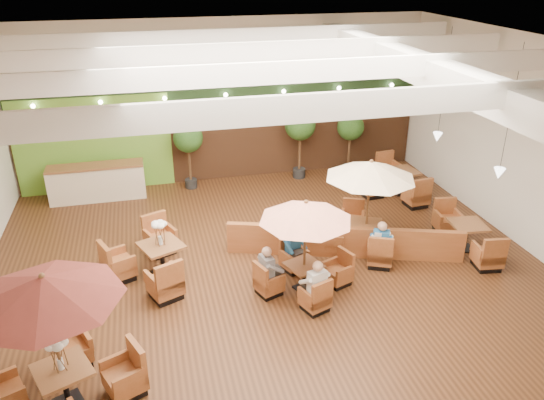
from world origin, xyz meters
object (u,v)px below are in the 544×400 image
object	(u,v)px
table_0	(51,319)
topiary_0	(188,140)
booth_divider	(344,242)
table_4	(466,237)
service_counter	(97,182)
diner_1	(294,245)
topiary_2	(350,129)
table_5	(393,183)
topiary_1	(300,128)
table_2	(367,186)
diner_0	(316,281)
diner_2	(269,266)
diner_3	(381,239)
diner_4	(381,239)
table_1	(305,229)
table_3	(150,259)

from	to	relation	value
table_0	topiary_0	distance (m)	9.70
booth_divider	table_4	xyz separation A→B (m)	(3.34, -0.44, -0.05)
service_counter	topiary_0	bearing A→B (deg)	3.78
table_0	diner_1	bearing A→B (deg)	9.41
table_0	topiary_0	world-z (taller)	table_0
topiary_0	diner_1	xyz separation A→B (m)	(1.97, -5.90, -0.96)
booth_divider	topiary_2	world-z (taller)	topiary_2
table_0	table_5	world-z (taller)	table_0
topiary_1	topiary_0	bearing A→B (deg)	180.00
topiary_1	diner_1	xyz separation A→B (m)	(-1.89, -5.90, -1.11)
booth_divider	diner_1	size ratio (longest dim) A/B	8.30
table_2	topiary_1	size ratio (longest dim) A/B	1.09
diner_0	diner_1	distance (m)	1.71
table_0	diner_2	world-z (taller)	table_0
table_0	diner_3	world-z (taller)	table_0
table_0	topiary_1	distance (m)	11.54
table_0	table_4	xyz separation A→B (m)	(9.93, 3.17, -1.47)
table_5	topiary_1	world-z (taller)	topiary_1
table_0	diner_4	xyz separation A→B (m)	(7.31, 2.95, -1.08)
topiary_0	topiary_2	world-z (taller)	topiary_0
table_1	topiary_0	size ratio (longest dim) A/B	1.07
service_counter	topiary_2	distance (m)	8.83
diner_1	table_3	bearing A→B (deg)	-30.77
table_0	topiary_1	world-z (taller)	table_0
service_counter	table_0	xyz separation A→B (m)	(-0.13, -8.97, 1.26)
table_1	table_5	xyz separation A→B (m)	(4.50, 4.60, -1.24)
table_4	diner_2	size ratio (longest dim) A/B	3.28
diner_2	diner_4	xyz separation A→B (m)	(3.05, 0.54, -0.00)
booth_divider	table_1	world-z (taller)	table_1
diner_4	table_0	bearing A→B (deg)	-140.95
table_0	table_1	xyz separation A→B (m)	(5.13, 2.41, -0.22)
table_4	topiary_1	size ratio (longest dim) A/B	1.08
booth_divider	table_5	distance (m)	4.56
topiary_2	diner_3	world-z (taller)	topiary_2
table_2	diner_0	size ratio (longest dim) A/B	3.23
topiary_2	diner_2	bearing A→B (deg)	-124.38
diner_3	table_3	bearing A→B (deg)	-160.64
topiary_2	diner_0	distance (m)	8.53
topiary_1	diner_2	distance (m)	7.37
table_2	topiary_1	distance (m)	5.28
table_4	service_counter	bearing A→B (deg)	157.16
table_4	diner_0	xyz separation A→B (m)	(-4.80, -1.61, 0.40)
diner_0	service_counter	bearing A→B (deg)	108.05
diner_4	topiary_1	bearing A→B (deg)	109.82
diner_0	diner_3	world-z (taller)	diner_0
booth_divider	table_0	distance (m)	7.65
topiary_2	diner_2	distance (m)	8.23
table_0	diner_0	world-z (taller)	table_0
diner_0	diner_4	xyz separation A→B (m)	(2.19, 1.39, -0.01)
table_4	diner_4	world-z (taller)	diner_4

